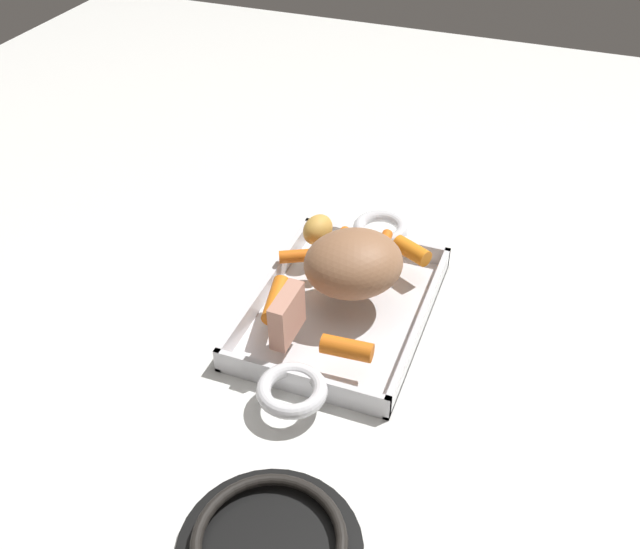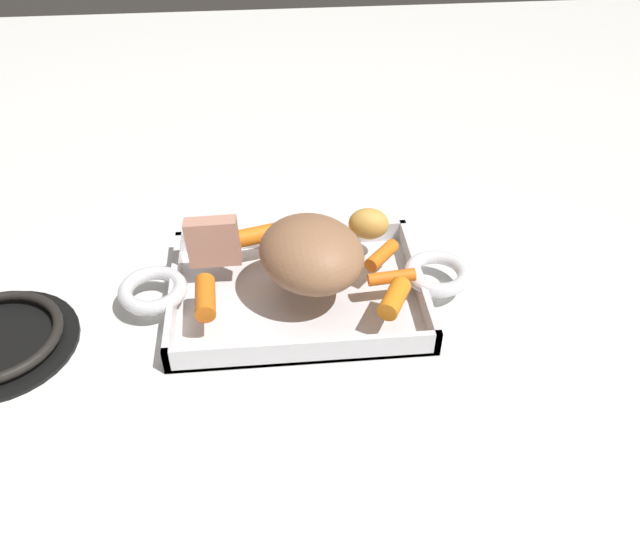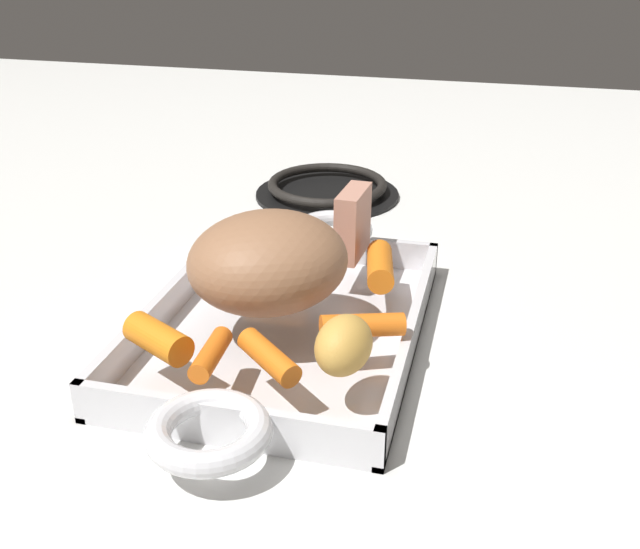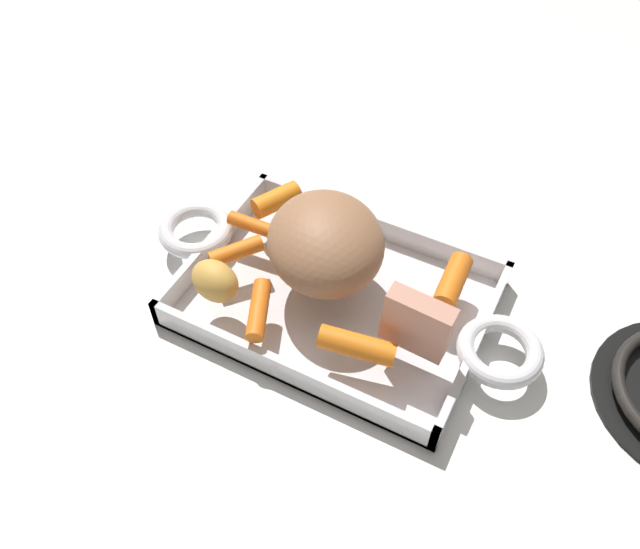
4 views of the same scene
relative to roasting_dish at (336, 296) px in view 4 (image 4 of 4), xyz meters
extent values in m
plane|color=silver|center=(0.00, 0.00, -0.01)|extent=(2.14, 2.14, 0.00)
cube|color=silver|center=(0.00, 0.00, -0.01)|extent=(0.30, 0.21, 0.01)
cube|color=silver|center=(0.00, 0.10, 0.00)|extent=(0.30, 0.01, 0.03)
cube|color=silver|center=(0.00, -0.10, 0.00)|extent=(0.30, 0.01, 0.03)
cube|color=silver|center=(0.15, 0.00, 0.00)|extent=(0.01, 0.21, 0.03)
cube|color=silver|center=(-0.15, 0.00, 0.00)|extent=(0.01, 0.21, 0.03)
torus|color=silver|center=(0.17, 0.00, 0.02)|extent=(0.08, 0.08, 0.02)
torus|color=silver|center=(-0.17, 0.00, 0.02)|extent=(0.08, 0.08, 0.02)
ellipsoid|color=#956647|center=(0.02, -0.01, 0.06)|extent=(0.17, 0.17, 0.08)
cube|color=tan|center=(-0.10, 0.03, 0.05)|extent=(0.06, 0.02, 0.06)
cylinder|color=orange|center=(0.10, -0.06, 0.04)|extent=(0.04, 0.06, 0.02)
cylinder|color=orange|center=(-0.10, -0.04, 0.04)|extent=(0.03, 0.06, 0.02)
cylinder|color=orange|center=(0.11, -0.02, 0.03)|extent=(0.06, 0.02, 0.02)
cylinder|color=orange|center=(0.04, 0.07, 0.03)|extent=(0.04, 0.06, 0.02)
cylinder|color=orange|center=(0.10, 0.02, 0.03)|extent=(0.05, 0.05, 0.02)
cylinder|color=orange|center=(-0.05, 0.07, 0.04)|extent=(0.07, 0.03, 0.03)
ellipsoid|color=gold|center=(0.09, 0.07, 0.04)|extent=(0.06, 0.05, 0.04)
camera|label=1|loc=(-0.66, -0.22, 0.60)|focal=40.05mm
camera|label=2|loc=(-0.03, -0.60, 0.52)|focal=37.48mm
camera|label=3|loc=(0.52, 0.16, 0.31)|focal=42.41mm
camera|label=4|loc=(-0.18, 0.37, 0.52)|focal=36.86mm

